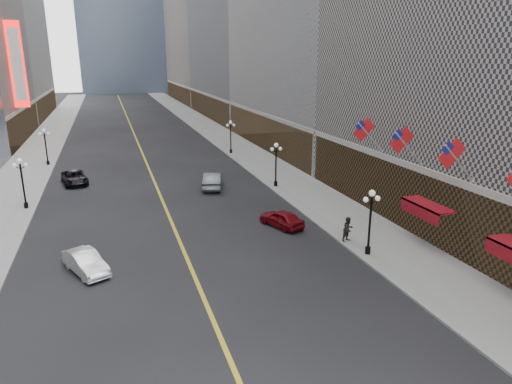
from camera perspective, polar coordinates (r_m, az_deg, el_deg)
sidewalk_east at (r=68.56m, az=-2.23°, el=5.59°), size 6.00×230.00×0.15m
sidewalk_west at (r=66.80m, az=-26.06°, el=3.63°), size 6.00×230.00×0.15m
lane_line at (r=76.05m, az=-14.60°, el=6.10°), size 0.25×200.00×0.02m
bldg_east_c at (r=107.03m, az=0.77°, el=22.45°), size 26.60×40.60×48.80m
streetlamp_east_1 at (r=31.22m, az=14.12°, el=-2.86°), size 1.26×0.44×4.52m
streetlamp_east_2 at (r=46.83m, az=2.51°, el=4.02°), size 1.26×0.44×4.52m
streetlamp_east_3 at (r=63.70m, az=-3.19°, el=7.33°), size 1.26×0.44×4.52m
streetlamp_west_2 at (r=44.63m, az=-27.21°, el=1.57°), size 1.26×0.44×4.52m
streetlamp_west_3 at (r=62.11m, az=-24.83°, el=5.60°), size 1.26×0.44×4.52m
flag_3 at (r=29.85m, az=23.50°, el=4.12°), size 2.87×0.12×2.87m
flag_4 at (r=33.68m, az=17.96°, el=5.95°), size 2.87×0.12×2.87m
flag_5 at (r=37.79m, az=13.56°, el=7.35°), size 2.87×0.12×2.87m
awning_c at (r=33.59m, az=20.40°, el=-1.73°), size 1.40×4.00×0.93m
theatre_marquee at (r=75.73m, az=-27.69°, el=13.91°), size 2.00×0.55×12.00m
car_nb_mid at (r=30.68m, az=-20.53°, el=-8.24°), size 3.07×4.44×1.39m
car_nb_far at (r=52.25m, az=-21.74°, el=1.67°), size 3.20×5.34×1.39m
car_sb_mid at (r=36.35m, az=3.21°, el=-3.31°), size 3.03×4.36×1.38m
car_sb_far at (r=47.21m, az=-5.44°, el=1.49°), size 3.12×5.41×1.69m
ped_east_walk at (r=33.69m, az=11.45°, el=-4.57°), size 1.00×0.75×1.84m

